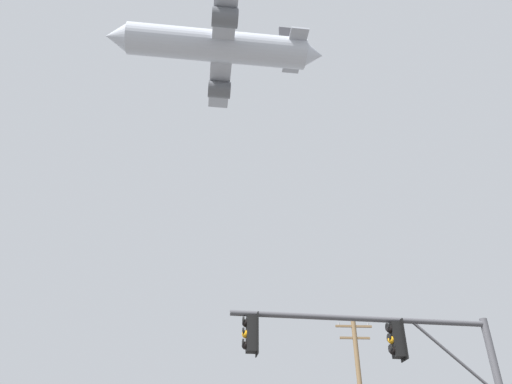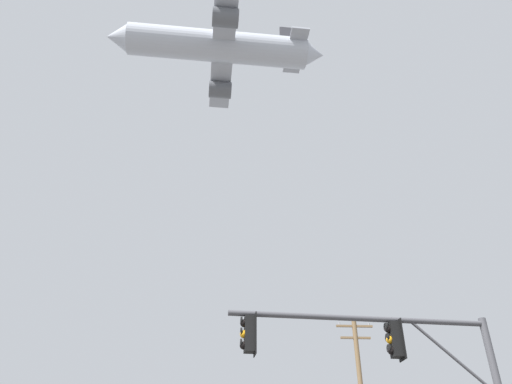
% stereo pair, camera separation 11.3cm
% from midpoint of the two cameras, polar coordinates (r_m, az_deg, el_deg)
% --- Properties ---
extents(signal_pole_near, '(7.04, 0.86, 5.79)m').
position_cam_midpoint_polar(signal_pole_near, '(13.86, 16.53, -18.68)').
color(signal_pole_near, '#4C4C51').
rests_on(signal_pole_near, ground).
extents(airplane, '(22.93, 17.72, 6.26)m').
position_cam_midpoint_polar(airplane, '(54.56, -4.33, 16.25)').
color(airplane, '#B7BCC6').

